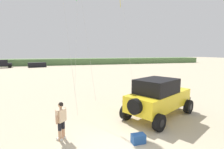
# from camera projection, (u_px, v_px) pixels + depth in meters

# --- Properties ---
(dune_ridge) EXTENTS (90.00, 6.44, 1.82)m
(dune_ridge) POSITION_uv_depth(u_px,v_px,m) (72.00, 62.00, 54.24)
(dune_ridge) COLOR #567A47
(dune_ridge) RESTS_ON ground_plane
(jeep) EXTENTS (5.00, 4.11, 2.26)m
(jeep) POSITION_uv_depth(u_px,v_px,m) (159.00, 97.00, 10.09)
(jeep) COLOR yellow
(jeep) RESTS_ON ground_plane
(person_watching) EXTENTS (0.47, 0.49, 1.67)m
(person_watching) POSITION_uv_depth(u_px,v_px,m) (61.00, 119.00, 7.41)
(person_watching) COLOR tan
(person_watching) RESTS_ON ground_plane
(cooler_box) EXTENTS (0.56, 0.36, 0.38)m
(cooler_box) POSITION_uv_depth(u_px,v_px,m) (138.00, 139.00, 7.21)
(cooler_box) COLOR #23519E
(cooler_box) RESTS_ON ground_plane
(distant_pickup) EXTENTS (4.82, 2.97, 1.98)m
(distant_pickup) POSITION_uv_depth(u_px,v_px,m) (2.00, 64.00, 42.33)
(distant_pickup) COLOR black
(distant_pickup) RESTS_ON ground_plane
(distant_sedan) EXTENTS (4.50, 2.74, 1.20)m
(distant_sedan) POSITION_uv_depth(u_px,v_px,m) (37.00, 65.00, 44.08)
(distant_sedan) COLOR black
(distant_sedan) RESTS_ON ground_plane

